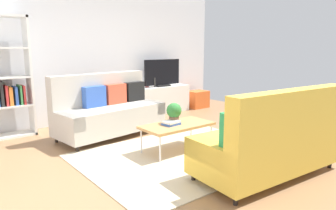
{
  "coord_description": "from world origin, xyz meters",
  "views": [
    {
      "loc": [
        -2.91,
        -3.35,
        1.56
      ],
      "look_at": [
        0.08,
        0.41,
        0.65
      ],
      "focal_mm": 32.66,
      "sensor_mm": 36.0,
      "label": 1
    }
  ],
  "objects_px": {
    "coffee_table": "(177,126)",
    "potted_plant": "(174,112)",
    "couch_beige": "(109,110)",
    "table_book_0": "(171,124)",
    "vase_1": "(147,85)",
    "tv_console": "(162,99)",
    "vase_0": "(140,85)",
    "tv": "(162,73)",
    "couch_green": "(271,141)",
    "bottle_0": "(155,82)",
    "storage_trunk": "(197,99)"
  },
  "relations": [
    {
      "from": "coffee_table",
      "to": "potted_plant",
      "type": "relative_size",
      "value": 3.52
    },
    {
      "from": "couch_beige",
      "to": "table_book_0",
      "type": "height_order",
      "value": "couch_beige"
    },
    {
      "from": "potted_plant",
      "to": "vase_1",
      "type": "bearing_deg",
      "value": 64.33
    },
    {
      "from": "tv_console",
      "to": "vase_0",
      "type": "xyz_separation_m",
      "value": [
        -0.58,
        0.05,
        0.39
      ]
    },
    {
      "from": "tv_console",
      "to": "tv",
      "type": "xyz_separation_m",
      "value": [
        0.0,
        -0.02,
        0.63
      ]
    },
    {
      "from": "couch_beige",
      "to": "potted_plant",
      "type": "xyz_separation_m",
      "value": [
        0.4,
        -1.34,
        0.14
      ]
    },
    {
      "from": "table_book_0",
      "to": "vase_0",
      "type": "bearing_deg",
      "value": 66.51
    },
    {
      "from": "couch_green",
      "to": "bottle_0",
      "type": "distance_m",
      "value": 3.92
    },
    {
      "from": "tv_console",
      "to": "potted_plant",
      "type": "relative_size",
      "value": 4.48
    },
    {
      "from": "table_book_0",
      "to": "bottle_0",
      "type": "height_order",
      "value": "bottle_0"
    },
    {
      "from": "potted_plant",
      "to": "vase_1",
      "type": "distance_m",
      "value": 2.63
    },
    {
      "from": "couch_green",
      "to": "coffee_table",
      "type": "distance_m",
      "value": 1.45
    },
    {
      "from": "couch_green",
      "to": "bottle_0",
      "type": "relative_size",
      "value": 8.76
    },
    {
      "from": "vase_0",
      "to": "storage_trunk",
      "type": "bearing_deg",
      "value": -5.1
    },
    {
      "from": "tv_console",
      "to": "vase_0",
      "type": "height_order",
      "value": "vase_0"
    },
    {
      "from": "potted_plant",
      "to": "table_book_0",
      "type": "bearing_deg",
      "value": -149.55
    },
    {
      "from": "coffee_table",
      "to": "tv",
      "type": "bearing_deg",
      "value": 57.16
    },
    {
      "from": "tv",
      "to": "potted_plant",
      "type": "relative_size",
      "value": 3.2
    },
    {
      "from": "tv",
      "to": "vase_1",
      "type": "bearing_deg",
      "value": 169.95
    },
    {
      "from": "couch_beige",
      "to": "tv_console",
      "type": "distance_m",
      "value": 2.17
    },
    {
      "from": "couch_green",
      "to": "vase_0",
      "type": "height_order",
      "value": "couch_green"
    },
    {
      "from": "couch_beige",
      "to": "vase_0",
      "type": "relative_size",
      "value": 13.43
    },
    {
      "from": "tv",
      "to": "potted_plant",
      "type": "distance_m",
      "value": 2.78
    },
    {
      "from": "potted_plant",
      "to": "bottle_0",
      "type": "bearing_deg",
      "value": 60.42
    },
    {
      "from": "couch_green",
      "to": "potted_plant",
      "type": "distance_m",
      "value": 1.53
    },
    {
      "from": "coffee_table",
      "to": "bottle_0",
      "type": "relative_size",
      "value": 4.91
    },
    {
      "from": "vase_0",
      "to": "vase_1",
      "type": "xyz_separation_m",
      "value": [
        0.18,
        0.0,
        -0.01
      ]
    },
    {
      "from": "potted_plant",
      "to": "bottle_0",
      "type": "distance_m",
      "value": 2.62
    },
    {
      "from": "couch_beige",
      "to": "vase_0",
      "type": "distance_m",
      "value": 1.72
    },
    {
      "from": "coffee_table",
      "to": "vase_0",
      "type": "bearing_deg",
      "value": 68.69
    },
    {
      "from": "coffee_table",
      "to": "storage_trunk",
      "type": "xyz_separation_m",
      "value": [
        2.63,
        2.3,
        -0.17
      ]
    },
    {
      "from": "storage_trunk",
      "to": "vase_1",
      "type": "distance_m",
      "value": 1.58
    },
    {
      "from": "couch_green",
      "to": "vase_1",
      "type": "xyz_separation_m",
      "value": [
        0.86,
        3.87,
        0.26
      ]
    },
    {
      "from": "coffee_table",
      "to": "vase_0",
      "type": "distance_m",
      "value": 2.65
    },
    {
      "from": "coffee_table",
      "to": "tv_console",
      "type": "relative_size",
      "value": 0.79
    },
    {
      "from": "couch_beige",
      "to": "coffee_table",
      "type": "relative_size",
      "value": 1.81
    },
    {
      "from": "vase_0",
      "to": "tv_console",
      "type": "bearing_deg",
      "value": -4.93
    },
    {
      "from": "couch_beige",
      "to": "storage_trunk",
      "type": "distance_m",
      "value": 3.16
    },
    {
      "from": "table_book_0",
      "to": "vase_0",
      "type": "distance_m",
      "value": 2.66
    },
    {
      "from": "tv_console",
      "to": "bottle_0",
      "type": "xyz_separation_m",
      "value": [
        -0.24,
        -0.04,
        0.43
      ]
    },
    {
      "from": "coffee_table",
      "to": "vase_0",
      "type": "relative_size",
      "value": 7.41
    },
    {
      "from": "couch_green",
      "to": "vase_0",
      "type": "bearing_deg",
      "value": 84.78
    },
    {
      "from": "tv",
      "to": "storage_trunk",
      "type": "height_order",
      "value": "tv"
    },
    {
      "from": "coffee_table",
      "to": "storage_trunk",
      "type": "bearing_deg",
      "value": 41.09
    },
    {
      "from": "bottle_0",
      "to": "couch_beige",
      "type": "bearing_deg",
      "value": -151.11
    },
    {
      "from": "tv",
      "to": "coffee_table",
      "type": "bearing_deg",
      "value": -122.84
    },
    {
      "from": "storage_trunk",
      "to": "table_book_0",
      "type": "relative_size",
      "value": 2.17
    },
    {
      "from": "tv_console",
      "to": "couch_green",
      "type": "bearing_deg",
      "value": -108.24
    },
    {
      "from": "tv_console",
      "to": "vase_0",
      "type": "relative_size",
      "value": 9.43
    },
    {
      "from": "storage_trunk",
      "to": "vase_0",
      "type": "relative_size",
      "value": 3.5
    }
  ]
}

